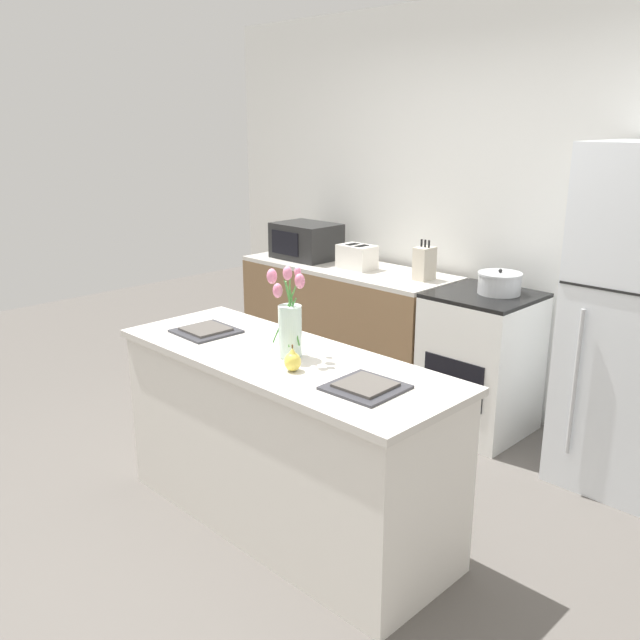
{
  "coord_description": "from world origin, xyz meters",
  "views": [
    {
      "loc": [
        2.22,
        -1.99,
        1.93
      ],
      "look_at": [
        0.0,
        0.25,
        1.0
      ],
      "focal_mm": 38.0,
      "sensor_mm": 36.0,
      "label": 1
    }
  ],
  "objects_px": {
    "pear_figurine": "(293,361)",
    "flower_vase": "(289,322)",
    "knife_block": "(424,263)",
    "microwave": "(306,241)",
    "plate_setting_left": "(206,330)",
    "toaster": "(357,257)",
    "plate_setting_right": "(366,387)",
    "cooking_pot": "(499,283)",
    "stove_range": "(480,363)"
  },
  "relations": [
    {
      "from": "plate_setting_left",
      "to": "knife_block",
      "type": "distance_m",
      "value": 1.69
    },
    {
      "from": "flower_vase",
      "to": "knife_block",
      "type": "distance_m",
      "value": 1.68
    },
    {
      "from": "cooking_pot",
      "to": "knife_block",
      "type": "relative_size",
      "value": 0.99
    },
    {
      "from": "plate_setting_right",
      "to": "microwave",
      "type": "distance_m",
      "value": 2.61
    },
    {
      "from": "pear_figurine",
      "to": "microwave",
      "type": "relative_size",
      "value": 0.25
    },
    {
      "from": "flower_vase",
      "to": "knife_block",
      "type": "bearing_deg",
      "value": 104.92
    },
    {
      "from": "pear_figurine",
      "to": "plate_setting_right",
      "type": "distance_m",
      "value": 0.37
    },
    {
      "from": "knife_block",
      "to": "toaster",
      "type": "bearing_deg",
      "value": -174.89
    },
    {
      "from": "flower_vase",
      "to": "cooking_pot",
      "type": "distance_m",
      "value": 1.65
    },
    {
      "from": "knife_block",
      "to": "pear_figurine",
      "type": "bearing_deg",
      "value": -71.59
    },
    {
      "from": "stove_range",
      "to": "flower_vase",
      "type": "height_order",
      "value": "flower_vase"
    },
    {
      "from": "flower_vase",
      "to": "pear_figurine",
      "type": "relative_size",
      "value": 3.61
    },
    {
      "from": "cooking_pot",
      "to": "toaster",
      "type": "bearing_deg",
      "value": -176.59
    },
    {
      "from": "pear_figurine",
      "to": "cooking_pot",
      "type": "xyz_separation_m",
      "value": [
        -0.02,
        1.76,
        0.05
      ]
    },
    {
      "from": "pear_figurine",
      "to": "toaster",
      "type": "relative_size",
      "value": 0.43
    },
    {
      "from": "toaster",
      "to": "stove_range",
      "type": "bearing_deg",
      "value": 0.54
    },
    {
      "from": "pear_figurine",
      "to": "cooking_pot",
      "type": "height_order",
      "value": "cooking_pot"
    },
    {
      "from": "plate_setting_left",
      "to": "knife_block",
      "type": "height_order",
      "value": "knife_block"
    },
    {
      "from": "flower_vase",
      "to": "cooking_pot",
      "type": "height_order",
      "value": "flower_vase"
    },
    {
      "from": "flower_vase",
      "to": "microwave",
      "type": "relative_size",
      "value": 0.92
    },
    {
      "from": "stove_range",
      "to": "plate_setting_right",
      "type": "height_order",
      "value": "stove_range"
    },
    {
      "from": "stove_range",
      "to": "knife_block",
      "type": "relative_size",
      "value": 3.37
    },
    {
      "from": "knife_block",
      "to": "microwave",
      "type": "bearing_deg",
      "value": -177.87
    },
    {
      "from": "plate_setting_right",
      "to": "microwave",
      "type": "xyz_separation_m",
      "value": [
        -2.03,
        1.64,
        0.15
      ]
    },
    {
      "from": "microwave",
      "to": "knife_block",
      "type": "xyz_separation_m",
      "value": [
        1.09,
        0.04,
        -0.02
      ]
    },
    {
      "from": "stove_range",
      "to": "toaster",
      "type": "relative_size",
      "value": 3.25
    },
    {
      "from": "pear_figurine",
      "to": "plate_setting_right",
      "type": "xyz_separation_m",
      "value": [
        0.36,
        0.07,
        -0.04
      ]
    },
    {
      "from": "flower_vase",
      "to": "knife_block",
      "type": "relative_size",
      "value": 1.63
    },
    {
      "from": "toaster",
      "to": "pear_figurine",
      "type": "bearing_deg",
      "value": -56.13
    },
    {
      "from": "flower_vase",
      "to": "plate_setting_left",
      "type": "xyz_separation_m",
      "value": [
        -0.58,
        -0.05,
        -0.16
      ]
    },
    {
      "from": "toaster",
      "to": "knife_block",
      "type": "xyz_separation_m",
      "value": [
        0.56,
        0.05,
        0.03
      ]
    },
    {
      "from": "pear_figurine",
      "to": "flower_vase",
      "type": "bearing_deg",
      "value": 140.78
    },
    {
      "from": "pear_figurine",
      "to": "microwave",
      "type": "distance_m",
      "value": 2.39
    },
    {
      "from": "cooking_pot",
      "to": "pear_figurine",
      "type": "bearing_deg",
      "value": -89.23
    },
    {
      "from": "microwave",
      "to": "knife_block",
      "type": "height_order",
      "value": "same"
    },
    {
      "from": "pear_figurine",
      "to": "toaster",
      "type": "distance_m",
      "value": 2.04
    },
    {
      "from": "stove_range",
      "to": "plate_setting_right",
      "type": "bearing_deg",
      "value": -74.74
    },
    {
      "from": "plate_setting_right",
      "to": "cooking_pot",
      "type": "bearing_deg",
      "value": 102.85
    },
    {
      "from": "plate_setting_left",
      "to": "toaster",
      "type": "relative_size",
      "value": 1.05
    },
    {
      "from": "pear_figurine",
      "to": "plate_setting_right",
      "type": "relative_size",
      "value": 0.41
    },
    {
      "from": "plate_setting_left",
      "to": "cooking_pot",
      "type": "bearing_deg",
      "value": 67.34
    },
    {
      "from": "microwave",
      "to": "cooking_pot",
      "type": "bearing_deg",
      "value": 1.99
    },
    {
      "from": "microwave",
      "to": "pear_figurine",
      "type": "bearing_deg",
      "value": -45.58
    },
    {
      "from": "plate_setting_right",
      "to": "flower_vase",
      "type": "bearing_deg",
      "value": 174.18
    },
    {
      "from": "flower_vase",
      "to": "microwave",
      "type": "xyz_separation_m",
      "value": [
        -1.52,
        1.58,
        -0.01
      ]
    },
    {
      "from": "toaster",
      "to": "knife_block",
      "type": "distance_m",
      "value": 0.56
    },
    {
      "from": "flower_vase",
      "to": "toaster",
      "type": "height_order",
      "value": "flower_vase"
    },
    {
      "from": "plate_setting_right",
      "to": "toaster",
      "type": "distance_m",
      "value": 2.22
    },
    {
      "from": "flower_vase",
      "to": "toaster",
      "type": "xyz_separation_m",
      "value": [
        -0.99,
        1.57,
        -0.06
      ]
    },
    {
      "from": "plate_setting_left",
      "to": "microwave",
      "type": "height_order",
      "value": "microwave"
    }
  ]
}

